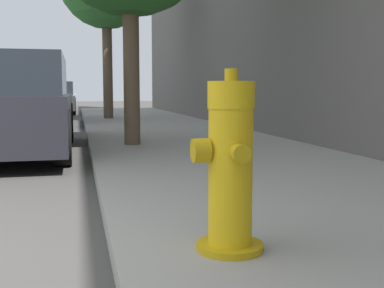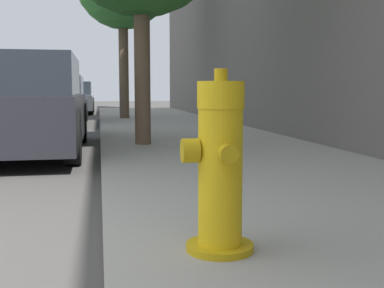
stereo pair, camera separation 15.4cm
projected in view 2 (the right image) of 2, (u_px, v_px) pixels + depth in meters
The scene contains 4 objects.
fire_hydrant at pixel (220, 169), 2.40m from camera, with size 0.37×0.36×0.92m.
parked_car_near at pixel (23, 107), 7.13m from camera, with size 1.74×4.40×1.43m.
parked_car_mid at pixel (54, 101), 13.14m from camera, with size 1.71×4.01×1.32m.
parked_car_far at pixel (70, 98), 19.35m from camera, with size 1.84×3.91×1.27m.
Camera 2 is at (1.67, -2.39, 0.94)m, focal length 45.00 mm.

